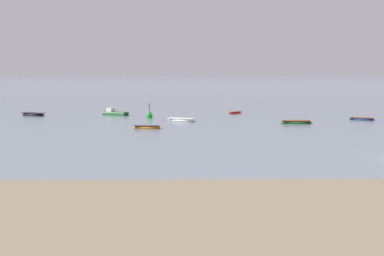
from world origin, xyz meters
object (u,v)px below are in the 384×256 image
Objects in this scene: rowboat_moored_4 at (235,113)px; rowboat_moored_7 at (181,120)px; rowboat_moored_1 at (33,115)px; rowboat_moored_2 at (147,127)px; rowboat_moored_0 at (296,122)px; motorboat_moored_2 at (112,114)px; channel_buoy at (149,115)px; rowboat_moored_6 at (362,119)px.

rowboat_moored_4 is 0.69× the size of rowboat_moored_7.
rowboat_moored_2 is (18.09, -18.92, -0.03)m from rowboat_moored_1.
rowboat_moored_2 is 1.17× the size of rowboat_moored_4.
rowboat_moored_2 is at bearing 20.52° from rowboat_moored_0.
channel_buoy reaches higher than motorboat_moored_2.
channel_buoy reaches higher than rowboat_moored_4.
rowboat_moored_2 is 1.45× the size of channel_buoy.
rowboat_moored_2 is 14.39m from channel_buoy.
rowboat_moored_0 is 18.27m from rowboat_moored_4.
rowboat_moored_1 is 1.00× the size of rowboat_moored_7.
rowboat_moored_1 reaches higher than rowboat_moored_2.
rowboat_moored_6 is at bearing -169.26° from motorboat_moored_2.
rowboat_moored_6 is (46.57, -7.86, -0.02)m from rowboat_moored_1.
motorboat_moored_2 reaches higher than rowboat_moored_2.
rowboat_moored_2 is at bearing 12.44° from rowboat_moored_4.
rowboat_moored_4 is at bearing -145.32° from motorboat_moored_2.
rowboat_moored_7 is 6.86m from channel_buoy.
rowboat_moored_4 is at bearing -146.86° from rowboat_moored_1.
motorboat_moored_2 reaches higher than rowboat_moored_1.
rowboat_moored_2 is 0.81× the size of rowboat_moored_7.
rowboat_moored_7 is 0.91× the size of motorboat_moored_2.
motorboat_moored_2 is (11.53, 0.77, 0.08)m from rowboat_moored_1.
rowboat_moored_1 is at bearing 1.53° from rowboat_moored_7.
rowboat_moored_7 is (-24.51, -1.79, 0.02)m from rowboat_moored_6.
rowboat_moored_0 is 15.01m from rowboat_moored_7.
channel_buoy is at bearing -23.01° from rowboat_moored_7.
rowboat_moored_0 is 1.75× the size of channel_buoy.
rowboat_moored_0 is 19.52m from rowboat_moored_2.
rowboat_moored_6 is 0.86× the size of rowboat_moored_7.
rowboat_moored_4 is at bearing -95.71° from rowboat_moored_7.
motorboat_moored_2 is at bearing -19.55° from rowboat_moored_7.
channel_buoy is (-4.57, 5.11, 0.29)m from rowboat_moored_7.
rowboat_moored_6 is 0.78× the size of motorboat_moored_2.
rowboat_moored_6 is at bearing -149.65° from rowboat_moored_0.
channel_buoy is at bearing -15.59° from rowboat_moored_4.
rowboat_moored_6 is 36.09m from motorboat_moored_2.
rowboat_moored_2 is 30.55m from rowboat_moored_6.
rowboat_moored_0 is 1.41× the size of rowboat_moored_4.
rowboat_moored_0 reaches higher than rowboat_moored_6.
rowboat_moored_1 is 47.23m from rowboat_moored_6.
motorboat_moored_2 is at bearing 112.78° from rowboat_moored_2.
rowboat_moored_6 is 1.54× the size of channel_buoy.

